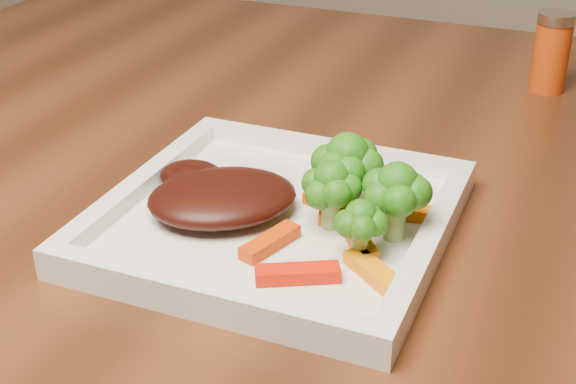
% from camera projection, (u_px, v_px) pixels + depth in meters
% --- Properties ---
extents(plate, '(0.27, 0.27, 0.01)m').
position_uv_depth(plate, '(277.00, 223.00, 0.65)').
color(plate, white).
rests_on(plate, dining_table).
extents(steak, '(0.15, 0.15, 0.03)m').
position_uv_depth(steak, '(222.00, 197.00, 0.65)').
color(steak, '#360C08').
rests_on(steak, plate).
extents(broccoli_0, '(0.08, 0.08, 0.07)m').
position_uv_depth(broccoli_0, '(347.00, 173.00, 0.64)').
color(broccoli_0, '#1C6F12').
rests_on(broccoli_0, plate).
extents(broccoli_1, '(0.06, 0.06, 0.06)m').
position_uv_depth(broccoli_1, '(396.00, 201.00, 0.61)').
color(broccoli_1, '#326811').
rests_on(broccoli_1, plate).
extents(broccoli_2, '(0.05, 0.05, 0.06)m').
position_uv_depth(broccoli_2, '(360.00, 224.00, 0.58)').
color(broccoli_2, '#1B5F0F').
rests_on(broccoli_2, plate).
extents(broccoli_3, '(0.07, 0.07, 0.06)m').
position_uv_depth(broccoli_3, '(331.00, 192.00, 0.62)').
color(broccoli_3, '#176E12').
rests_on(broccoli_3, plate).
extents(carrot_0, '(0.06, 0.04, 0.01)m').
position_uv_depth(carrot_0, '(298.00, 274.00, 0.57)').
color(carrot_0, red).
rests_on(carrot_0, plate).
extents(carrot_1, '(0.06, 0.05, 0.01)m').
position_uv_depth(carrot_1, '(376.00, 273.00, 0.57)').
color(carrot_1, orange).
rests_on(carrot_1, plate).
extents(carrot_2, '(0.03, 0.06, 0.01)m').
position_uv_depth(carrot_2, '(270.00, 242.00, 0.61)').
color(carrot_2, '#CA3403').
rests_on(carrot_2, plate).
extents(carrot_3, '(0.06, 0.02, 0.01)m').
position_uv_depth(carrot_3, '(414.00, 212.00, 0.65)').
color(carrot_3, '#FF6D04').
rests_on(carrot_3, plate).
extents(carrot_4, '(0.03, 0.06, 0.01)m').
position_uv_depth(carrot_4, '(330.00, 187.00, 0.69)').
color(carrot_4, '#E84103').
rests_on(carrot_4, plate).
extents(carrot_5, '(0.04, 0.05, 0.01)m').
position_uv_depth(carrot_5, '(359.00, 242.00, 0.61)').
color(carrot_5, '#D25703').
rests_on(carrot_5, plate).
extents(carrot_6, '(0.05, 0.03, 0.01)m').
position_uv_depth(carrot_6, '(351.00, 218.00, 0.64)').
color(carrot_6, '#F15603').
rests_on(carrot_6, plate).
extents(spice_shaker, '(0.05, 0.05, 0.09)m').
position_uv_depth(spice_shaker, '(551.00, 52.00, 0.92)').
color(spice_shaker, '#B5380A').
rests_on(spice_shaker, dining_table).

